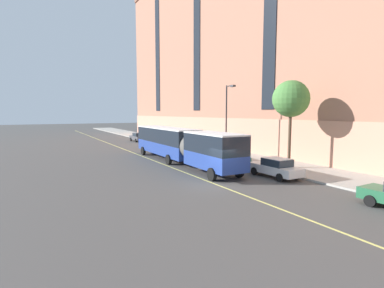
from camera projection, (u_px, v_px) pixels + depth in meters
The scene contains 12 objects.
ground_plane at pixel (218, 184), 21.81m from camera, with size 260.00×260.00×0.00m, color #4C4947.
sidewalk at pixel (282, 165), 28.90m from camera, with size 5.79×160.00×0.15m, color #ADA89E.
city_bus at pixel (180, 143), 30.24m from camera, with size 3.00×19.12×3.51m.
parked_car_white_0 at pixel (275, 168), 23.88m from camera, with size 1.98×4.61×1.56m.
parked_car_black_1 at pixel (167, 143), 42.91m from camera, with size 1.97×4.69×1.56m.
parked_car_green_2 at pixel (230, 157), 29.25m from camera, with size 2.07×4.27×1.56m.
parked_car_silver_3 at pixel (191, 149), 36.30m from camera, with size 1.98×4.45×1.56m.
parked_car_darkgray_4 at pixel (138, 137), 53.58m from camera, with size 2.07×4.36×1.56m.
street_tree_mid_block at pixel (291, 99), 26.76m from camera, with size 3.29×3.29×7.88m.
street_lamp at pixel (227, 115), 32.47m from camera, with size 0.36×1.48×7.93m.
fire_hydrant at pixel (201, 150), 37.68m from camera, with size 0.42×0.24×0.72m.
lane_centerline at pixel (195, 176), 24.30m from camera, with size 0.16×140.00×0.01m, color #E0D66B.
Camera 1 is at (-11.93, -17.86, 5.16)m, focal length 28.00 mm.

